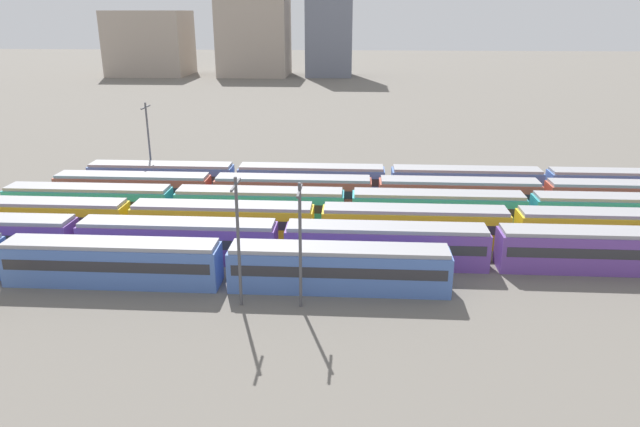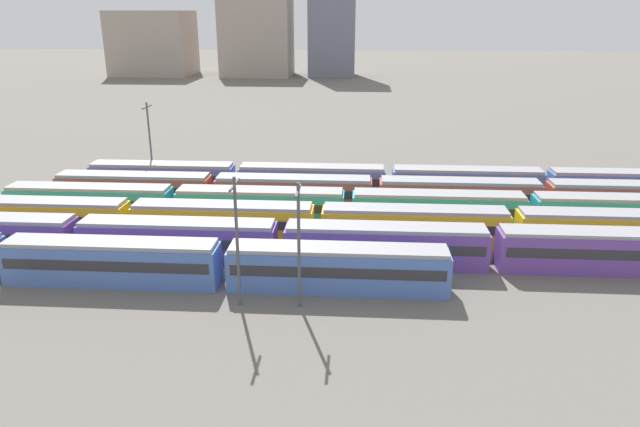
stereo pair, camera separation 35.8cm
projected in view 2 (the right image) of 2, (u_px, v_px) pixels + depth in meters
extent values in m
plane|color=#666059|center=(99.00, 227.00, 62.15)|extent=(600.00, 600.00, 0.00)
cube|color=#4C70BC|center=(113.00, 264.00, 48.88)|extent=(18.00, 3.00, 3.40)
cube|color=#2D2D33|center=(112.00, 259.00, 48.75)|extent=(17.20, 3.06, 0.90)
cube|color=#939399|center=(110.00, 243.00, 48.27)|extent=(17.60, 2.70, 0.35)
cube|color=#4C70BC|center=(338.00, 270.00, 47.67)|extent=(18.00, 3.00, 3.40)
cube|color=#2D2D33|center=(338.00, 265.00, 47.54)|extent=(17.20, 3.06, 0.90)
cube|color=#939399|center=(338.00, 249.00, 47.05)|extent=(17.60, 2.70, 0.35)
cube|color=#6B429E|center=(178.00, 242.00, 53.52)|extent=(18.00, 3.00, 3.40)
cube|color=#2D2D33|center=(178.00, 238.00, 53.39)|extent=(17.20, 3.06, 0.90)
cube|color=#939399|center=(177.00, 223.00, 52.91)|extent=(17.60, 2.70, 0.35)
cube|color=#6B429E|center=(385.00, 247.00, 52.31)|extent=(18.00, 3.00, 3.40)
cube|color=#2D2D33|center=(385.00, 243.00, 52.18)|extent=(17.20, 3.06, 0.90)
cube|color=#939399|center=(386.00, 228.00, 51.69)|extent=(17.60, 2.70, 0.35)
cube|color=#6B429E|center=(602.00, 253.00, 51.09)|extent=(18.00, 3.00, 3.40)
cube|color=#2D2D33|center=(603.00, 248.00, 50.96)|extent=(17.20, 3.06, 0.90)
cube|color=#939399|center=(605.00, 233.00, 50.48)|extent=(17.60, 2.70, 0.35)
cube|color=yellow|center=(40.00, 219.00, 59.45)|extent=(18.00, 3.00, 3.40)
cube|color=#2D2D33|center=(40.00, 215.00, 59.32)|extent=(17.20, 3.06, 0.90)
cube|color=#939399|center=(38.00, 201.00, 58.84)|extent=(17.60, 2.70, 0.35)
cube|color=yellow|center=(223.00, 223.00, 58.23)|extent=(18.00, 3.00, 3.40)
cube|color=#2D2D33|center=(223.00, 219.00, 58.10)|extent=(17.20, 3.06, 0.90)
cube|color=#939399|center=(222.00, 205.00, 57.62)|extent=(17.60, 2.70, 0.35)
cube|color=yellow|center=(414.00, 228.00, 57.02)|extent=(18.00, 3.00, 3.40)
cube|color=#2D2D33|center=(414.00, 224.00, 56.88)|extent=(17.20, 3.06, 0.90)
cube|color=#939399|center=(415.00, 209.00, 56.40)|extent=(17.60, 2.70, 0.35)
cube|color=yellow|center=(613.00, 232.00, 55.80)|extent=(18.00, 3.00, 3.40)
cube|color=#2D2D33|center=(614.00, 228.00, 55.67)|extent=(17.20, 3.06, 0.90)
cube|color=#939399|center=(616.00, 214.00, 55.19)|extent=(17.60, 2.70, 0.35)
cube|color=teal|center=(90.00, 204.00, 64.17)|extent=(18.00, 3.00, 3.40)
cube|color=#2D2D33|center=(90.00, 200.00, 64.03)|extent=(17.20, 3.06, 0.90)
cube|color=#939399|center=(88.00, 187.00, 63.55)|extent=(17.60, 2.70, 0.35)
cube|color=teal|center=(261.00, 207.00, 62.95)|extent=(18.00, 3.00, 3.40)
cube|color=#2D2D33|center=(260.00, 204.00, 62.82)|extent=(17.20, 3.06, 0.90)
cube|color=#939399|center=(260.00, 191.00, 62.33)|extent=(17.60, 2.70, 0.35)
cube|color=teal|center=(437.00, 211.00, 61.73)|extent=(18.00, 3.00, 3.40)
cube|color=#2D2D33|center=(438.00, 207.00, 61.60)|extent=(17.20, 3.06, 0.90)
cube|color=#939399|center=(439.00, 194.00, 61.12)|extent=(17.60, 2.70, 0.35)
cube|color=teal|center=(621.00, 215.00, 60.52)|extent=(18.00, 3.00, 3.40)
cube|color=#2D2D33|center=(622.00, 211.00, 60.38)|extent=(17.20, 3.06, 0.90)
cube|color=#939399|center=(624.00, 198.00, 59.90)|extent=(17.60, 2.70, 0.35)
cube|color=#BC4C38|center=(135.00, 190.00, 68.87)|extent=(18.00, 3.00, 3.40)
cube|color=#2D2D33|center=(134.00, 187.00, 68.74)|extent=(17.20, 3.06, 0.90)
cube|color=#939399|center=(133.00, 175.00, 68.26)|extent=(17.60, 2.70, 0.35)
cube|color=#BC4C38|center=(294.00, 194.00, 67.66)|extent=(18.00, 3.00, 3.40)
cube|color=#2D2D33|center=(294.00, 190.00, 67.52)|extent=(17.20, 3.06, 0.90)
cube|color=#939399|center=(293.00, 178.00, 67.04)|extent=(17.60, 2.70, 0.35)
cube|color=#BC4C38|center=(459.00, 197.00, 66.44)|extent=(18.00, 3.00, 3.40)
cube|color=#2D2D33|center=(459.00, 194.00, 66.31)|extent=(17.20, 3.06, 0.90)
cube|color=#939399|center=(460.00, 181.00, 65.83)|extent=(17.60, 2.70, 0.35)
cube|color=#BC4C38|center=(630.00, 200.00, 65.22)|extent=(18.00, 3.00, 3.40)
cube|color=#2D2D33|center=(630.00, 197.00, 65.09)|extent=(17.20, 3.06, 0.90)
cube|color=#939399|center=(633.00, 184.00, 64.61)|extent=(17.60, 2.70, 0.35)
cube|color=#4C70BC|center=(163.00, 179.00, 73.66)|extent=(18.00, 3.00, 3.40)
cube|color=#2D2D33|center=(163.00, 176.00, 73.53)|extent=(17.20, 3.06, 0.90)
cube|color=#939399|center=(162.00, 164.00, 73.05)|extent=(17.60, 2.70, 0.35)
cube|color=#4C70BC|center=(312.00, 182.00, 72.45)|extent=(18.00, 3.00, 3.40)
cube|color=#2D2D33|center=(312.00, 178.00, 72.31)|extent=(17.20, 3.06, 0.90)
cube|color=#939399|center=(312.00, 167.00, 71.83)|extent=(17.60, 2.70, 0.35)
cube|color=#4C70BC|center=(466.00, 184.00, 71.23)|extent=(18.00, 3.00, 3.40)
cube|color=#2D2D33|center=(466.00, 181.00, 71.10)|extent=(17.20, 3.06, 0.90)
cube|color=#939399|center=(467.00, 170.00, 70.62)|extent=(17.60, 2.70, 0.35)
cube|color=#4C70BC|center=(626.00, 187.00, 70.02)|extent=(18.00, 3.00, 3.40)
cube|color=#2D2D33|center=(626.00, 184.00, 69.88)|extent=(17.20, 3.06, 0.90)
cube|color=#939399|center=(628.00, 172.00, 69.40)|extent=(17.60, 2.70, 0.35)
cylinder|color=#4C4C51|center=(299.00, 247.00, 43.73)|extent=(0.24, 0.24, 9.99)
cube|color=#47474C|center=(298.00, 191.00, 42.29)|extent=(0.16, 3.20, 0.16)
cylinder|color=#4C4C51|center=(150.00, 144.00, 75.56)|extent=(0.24, 0.24, 10.82)
cube|color=#47474C|center=(147.00, 107.00, 73.98)|extent=(0.16, 3.20, 0.16)
cylinder|color=#4C4C51|center=(237.00, 243.00, 43.93)|extent=(0.24, 0.24, 10.37)
cube|color=#47474C|center=(234.00, 185.00, 42.42)|extent=(0.16, 3.20, 0.16)
cube|color=#A89989|center=(153.00, 43.00, 207.60)|extent=(27.02, 21.92, 21.97)
cube|color=#A89989|center=(257.00, 38.00, 204.59)|extent=(23.74, 21.07, 25.64)
cube|color=slate|center=(332.00, 17.00, 200.54)|extent=(15.83, 15.39, 40.00)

